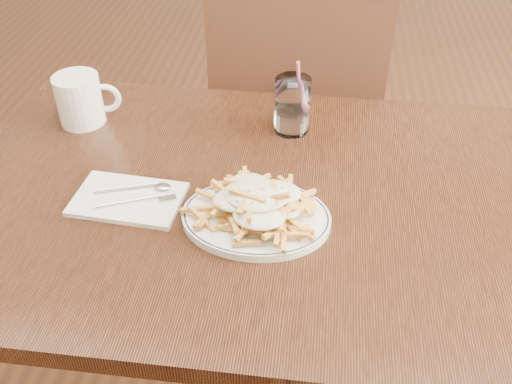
# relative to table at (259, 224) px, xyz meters

# --- Properties ---
(table) EXTENTS (1.20, 0.80, 0.75)m
(table) POSITION_rel_table_xyz_m (0.00, 0.00, 0.00)
(table) COLOR black
(table) RESTS_ON ground
(chair_far) EXTENTS (0.50, 0.50, 1.02)m
(chair_far) POSITION_rel_table_xyz_m (0.03, 0.64, -0.09)
(chair_far) COLOR #331B11
(chair_far) RESTS_ON ground
(fries_plate) EXTENTS (0.29, 0.25, 0.02)m
(fries_plate) POSITION_rel_table_xyz_m (0.00, -0.08, 0.09)
(fries_plate) COLOR white
(fries_plate) RESTS_ON table
(loaded_fries) EXTENTS (0.24, 0.21, 0.07)m
(loaded_fries) POSITION_rel_table_xyz_m (0.00, -0.08, 0.13)
(loaded_fries) COLOR gold
(loaded_fries) RESTS_ON fries_plate
(napkin) EXTENTS (0.21, 0.15, 0.01)m
(napkin) POSITION_rel_table_xyz_m (-0.24, -0.05, 0.08)
(napkin) COLOR white
(napkin) RESTS_ON table
(cutlery) EXTENTS (0.17, 0.12, 0.01)m
(cutlery) POSITION_rel_table_xyz_m (-0.25, -0.05, 0.09)
(cutlery) COLOR silver
(cutlery) RESTS_ON napkin
(water_glass) EXTENTS (0.08, 0.08, 0.17)m
(water_glass) POSITION_rel_table_xyz_m (0.04, 0.24, 0.13)
(water_glass) COLOR white
(water_glass) RESTS_ON table
(coffee_mug) EXTENTS (0.14, 0.10, 0.11)m
(coffee_mug) POSITION_rel_table_xyz_m (-0.43, 0.21, 0.14)
(coffee_mug) COLOR white
(coffee_mug) RESTS_ON table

